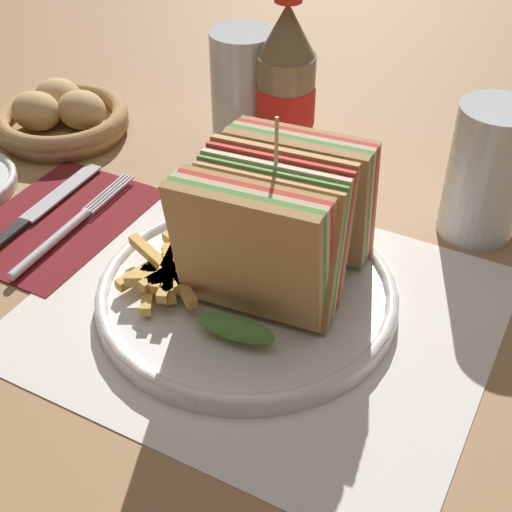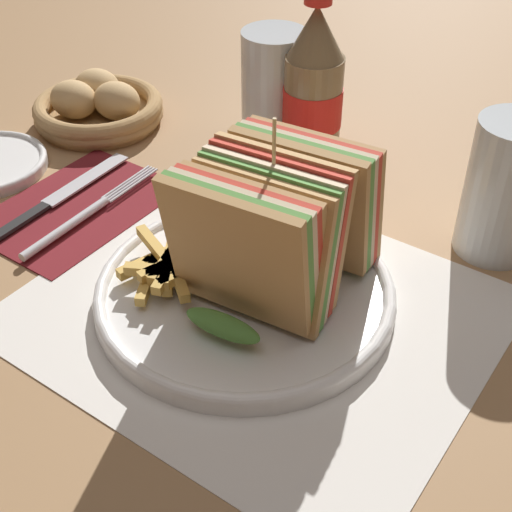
{
  "view_description": "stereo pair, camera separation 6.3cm",
  "coord_description": "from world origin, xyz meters",
  "px_view_note": "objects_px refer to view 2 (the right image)",
  "views": [
    {
      "loc": [
        0.24,
        -0.42,
        0.43
      ],
      "look_at": [
        0.01,
        0.02,
        0.04
      ],
      "focal_mm": 50.0,
      "sensor_mm": 36.0,
      "label": 1
    },
    {
      "loc": [
        0.3,
        -0.39,
        0.43
      ],
      "look_at": [
        0.01,
        0.02,
        0.04
      ],
      "focal_mm": 50.0,
      "sensor_mm": 36.0,
      "label": 2
    }
  ],
  "objects_px": {
    "club_sandwich": "(274,229)",
    "coke_bottle_near": "(313,91)",
    "fork": "(80,218)",
    "glass_far": "(274,89)",
    "plate_main": "(243,294)",
    "glass_near": "(503,197)",
    "knife": "(59,197)",
    "bread_basket": "(98,107)"
  },
  "relations": [
    {
      "from": "plate_main",
      "to": "bread_basket",
      "type": "xyz_separation_m",
      "value": [
        -0.35,
        0.17,
        0.01
      ]
    },
    {
      "from": "glass_near",
      "to": "bread_basket",
      "type": "bearing_deg",
      "value": -176.14
    },
    {
      "from": "fork",
      "to": "bread_basket",
      "type": "height_order",
      "value": "bread_basket"
    },
    {
      "from": "plate_main",
      "to": "coke_bottle_near",
      "type": "relative_size",
      "value": 1.32
    },
    {
      "from": "glass_near",
      "to": "knife",
      "type": "bearing_deg",
      "value": -155.11
    },
    {
      "from": "bread_basket",
      "to": "coke_bottle_near",
      "type": "bearing_deg",
      "value": 15.25
    },
    {
      "from": "club_sandwich",
      "to": "glass_far",
      "type": "xyz_separation_m",
      "value": [
        -0.16,
        0.24,
        -0.01
      ]
    },
    {
      "from": "plate_main",
      "to": "club_sandwich",
      "type": "relative_size",
      "value": 1.46
    },
    {
      "from": "plate_main",
      "to": "glass_near",
      "type": "height_order",
      "value": "glass_near"
    },
    {
      "from": "club_sandwich",
      "to": "knife",
      "type": "relative_size",
      "value": 0.91
    },
    {
      "from": "plate_main",
      "to": "fork",
      "type": "xyz_separation_m",
      "value": [
        -0.21,
        0.0,
        -0.0
      ]
    },
    {
      "from": "fork",
      "to": "knife",
      "type": "bearing_deg",
      "value": 159.62
    },
    {
      "from": "plate_main",
      "to": "club_sandwich",
      "type": "distance_m",
      "value": 0.07
    },
    {
      "from": "club_sandwich",
      "to": "fork",
      "type": "bearing_deg",
      "value": -175.63
    },
    {
      "from": "plate_main",
      "to": "fork",
      "type": "bearing_deg",
      "value": 179.91
    },
    {
      "from": "coke_bottle_near",
      "to": "glass_far",
      "type": "bearing_deg",
      "value": 168.2
    },
    {
      "from": "knife",
      "to": "bread_basket",
      "type": "distance_m",
      "value": 0.18
    },
    {
      "from": "knife",
      "to": "bread_basket",
      "type": "height_order",
      "value": "bread_basket"
    },
    {
      "from": "knife",
      "to": "coke_bottle_near",
      "type": "distance_m",
      "value": 0.3
    },
    {
      "from": "fork",
      "to": "plate_main",
      "type": "bearing_deg",
      "value": -2.35
    },
    {
      "from": "bread_basket",
      "to": "knife",
      "type": "bearing_deg",
      "value": -58.85
    },
    {
      "from": "fork",
      "to": "bread_basket",
      "type": "xyz_separation_m",
      "value": [
        -0.14,
        0.17,
        0.01
      ]
    },
    {
      "from": "club_sandwich",
      "to": "glass_near",
      "type": "xyz_separation_m",
      "value": [
        0.13,
        0.19,
        -0.02
      ]
    },
    {
      "from": "club_sandwich",
      "to": "coke_bottle_near",
      "type": "bearing_deg",
      "value": 114.13
    },
    {
      "from": "club_sandwich",
      "to": "glass_near",
      "type": "relative_size",
      "value": 1.34
    },
    {
      "from": "plate_main",
      "to": "coke_bottle_near",
      "type": "xyz_separation_m",
      "value": [
        -0.08,
        0.25,
        0.08
      ]
    },
    {
      "from": "plate_main",
      "to": "glass_far",
      "type": "bearing_deg",
      "value": 119.0
    },
    {
      "from": "fork",
      "to": "knife",
      "type": "relative_size",
      "value": 0.97
    },
    {
      "from": "plate_main",
      "to": "glass_near",
      "type": "relative_size",
      "value": 1.96
    },
    {
      "from": "plate_main",
      "to": "fork",
      "type": "height_order",
      "value": "plate_main"
    },
    {
      "from": "plate_main",
      "to": "glass_near",
      "type": "distance_m",
      "value": 0.26
    },
    {
      "from": "plate_main",
      "to": "bread_basket",
      "type": "bearing_deg",
      "value": 153.83
    },
    {
      "from": "knife",
      "to": "glass_near",
      "type": "bearing_deg",
      "value": 22.63
    },
    {
      "from": "fork",
      "to": "glass_far",
      "type": "relative_size",
      "value": 1.43
    },
    {
      "from": "fork",
      "to": "glass_far",
      "type": "distance_m",
      "value": 0.27
    },
    {
      "from": "club_sandwich",
      "to": "bread_basket",
      "type": "height_order",
      "value": "club_sandwich"
    },
    {
      "from": "club_sandwich",
      "to": "glass_far",
      "type": "height_order",
      "value": "club_sandwich"
    },
    {
      "from": "coke_bottle_near",
      "to": "glass_near",
      "type": "relative_size",
      "value": 1.49
    },
    {
      "from": "coke_bottle_near",
      "to": "bread_basket",
      "type": "xyz_separation_m",
      "value": [
        -0.27,
        -0.07,
        -0.07
      ]
    },
    {
      "from": "club_sandwich",
      "to": "bread_basket",
      "type": "distance_m",
      "value": 0.41
    },
    {
      "from": "fork",
      "to": "glass_near",
      "type": "xyz_separation_m",
      "value": [
        0.36,
        0.21,
        0.05
      ]
    },
    {
      "from": "glass_near",
      "to": "club_sandwich",
      "type": "bearing_deg",
      "value": -124.98
    }
  ]
}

